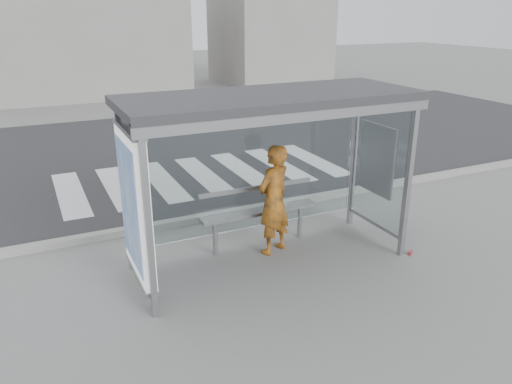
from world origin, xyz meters
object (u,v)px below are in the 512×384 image
bus_shelter (246,140)px  bench (259,212)px  person (274,200)px  soda_can (410,253)px

bus_shelter → bench: size_ratio=2.14×
bus_shelter → bench: bus_shelter is taller
person → bench: person is taller
person → soda_can: (1.95, -1.04, -0.86)m
soda_can → bench: bearing=146.9°
bench → person: bearing=-68.7°
person → bench: (-0.12, 0.30, -0.29)m
bus_shelter → soda_can: size_ratio=37.51×
bus_shelter → soda_can: bearing=-18.1°
bench → soda_can: (2.06, -1.34, -0.57)m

